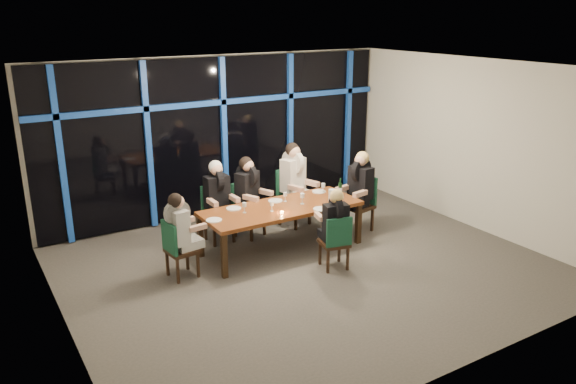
% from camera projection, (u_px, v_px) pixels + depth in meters
% --- Properties ---
extents(room, '(7.04, 7.00, 3.02)m').
position_uv_depth(room, '(310.00, 138.00, 7.98)').
color(room, '#55504B').
rests_on(room, ground).
extents(window_wall, '(6.86, 0.43, 2.94)m').
position_uv_depth(window_wall, '(224.00, 134.00, 10.51)').
color(window_wall, black).
rests_on(window_wall, ground).
extents(dining_table, '(2.60, 1.00, 0.75)m').
position_uv_depth(dining_table, '(282.00, 210.00, 9.05)').
color(dining_table, brown).
rests_on(dining_table, ground).
extents(chair_far_left, '(0.45, 0.45, 0.96)m').
position_uv_depth(chair_far_left, '(216.00, 210.00, 9.50)').
color(chair_far_left, black).
rests_on(chair_far_left, ground).
extents(chair_far_mid, '(0.59, 0.59, 0.96)m').
position_uv_depth(chair_far_mid, '(246.00, 206.00, 9.70)').
color(chair_far_mid, black).
rests_on(chair_far_mid, ground).
extents(chair_far_right, '(0.60, 0.60, 1.04)m').
position_uv_depth(chair_far_right, '(291.00, 193.00, 10.21)').
color(chair_far_right, black).
rests_on(chair_far_right, ground).
extents(chair_end_left, '(0.46, 0.46, 0.89)m').
position_uv_depth(chair_end_left, '(177.00, 247.00, 8.12)').
color(chair_end_left, black).
rests_on(chair_end_left, ground).
extents(chair_end_right, '(0.53, 0.53, 0.99)m').
position_uv_depth(chair_end_right, '(362.00, 200.00, 9.93)').
color(chair_end_right, black).
rests_on(chair_end_right, ground).
extents(chair_near_mid, '(0.48, 0.48, 0.86)m').
position_uv_depth(chair_near_mid, '(336.00, 240.00, 8.40)').
color(chair_near_mid, black).
rests_on(chair_near_mid, ground).
extents(diner_far_left, '(0.48, 0.60, 0.93)m').
position_uv_depth(diner_far_left, '(218.00, 190.00, 9.32)').
color(diner_far_left, black).
rests_on(diner_far_left, ground).
extents(diner_far_mid, '(0.60, 0.66, 0.94)m').
position_uv_depth(diner_far_mid, '(249.00, 185.00, 9.53)').
color(diner_far_mid, black).
rests_on(diner_far_mid, ground).
extents(diner_far_right, '(0.61, 0.71, 1.02)m').
position_uv_depth(diner_far_right, '(295.00, 172.00, 10.03)').
color(diner_far_right, silver).
rests_on(diner_far_right, ground).
extents(diner_end_left, '(0.58, 0.47, 0.86)m').
position_uv_depth(diner_end_left, '(180.00, 223.00, 8.06)').
color(diner_end_left, black).
rests_on(diner_end_left, ground).
extents(diner_end_right, '(0.65, 0.54, 0.96)m').
position_uv_depth(diner_end_right, '(359.00, 180.00, 9.75)').
color(diner_end_right, black).
rests_on(diner_end_right, ground).
extents(diner_near_mid, '(0.48, 0.58, 0.84)m').
position_uv_depth(diner_near_mid, '(335.00, 217.00, 8.35)').
color(diner_near_mid, black).
rests_on(diner_near_mid, ground).
extents(plate_far_left, '(0.24, 0.24, 0.01)m').
position_uv_depth(plate_far_left, '(234.00, 208.00, 8.91)').
color(plate_far_left, white).
rests_on(plate_far_left, dining_table).
extents(plate_far_mid, '(0.24, 0.24, 0.01)m').
position_uv_depth(plate_far_mid, '(275.00, 201.00, 9.27)').
color(plate_far_mid, white).
rests_on(plate_far_mid, dining_table).
extents(plate_far_right, '(0.24, 0.24, 0.01)m').
position_uv_depth(plate_far_right, '(319.00, 192.00, 9.74)').
color(plate_far_right, white).
rests_on(plate_far_right, dining_table).
extents(plate_end_left, '(0.24, 0.24, 0.01)m').
position_uv_depth(plate_end_left, '(214.00, 220.00, 8.41)').
color(plate_end_left, white).
rests_on(plate_end_left, dining_table).
extents(plate_end_right, '(0.24, 0.24, 0.01)m').
position_uv_depth(plate_end_right, '(337.00, 197.00, 9.45)').
color(plate_end_right, white).
rests_on(plate_end_right, dining_table).
extents(plate_near_mid, '(0.24, 0.24, 0.01)m').
position_uv_depth(plate_near_mid, '(321.00, 209.00, 8.88)').
color(plate_near_mid, white).
rests_on(plate_near_mid, dining_table).
extents(wine_bottle, '(0.07, 0.07, 0.31)m').
position_uv_depth(wine_bottle, '(340.00, 189.00, 9.52)').
color(wine_bottle, black).
rests_on(wine_bottle, dining_table).
extents(water_pitcher, '(0.13, 0.11, 0.20)m').
position_uv_depth(water_pitcher, '(332.00, 195.00, 9.24)').
color(water_pitcher, silver).
rests_on(water_pitcher, dining_table).
extents(tea_light, '(0.05, 0.05, 0.03)m').
position_uv_depth(tea_light, '(282.00, 212.00, 8.72)').
color(tea_light, '#F9A54A').
rests_on(tea_light, dining_table).
extents(wine_glass_a, '(0.06, 0.06, 0.16)m').
position_uv_depth(wine_glass_a, '(272.00, 204.00, 8.78)').
color(wine_glass_a, silver).
rests_on(wine_glass_a, dining_table).
extents(wine_glass_b, '(0.06, 0.06, 0.16)m').
position_uv_depth(wine_glass_b, '(285.00, 195.00, 9.23)').
color(wine_glass_b, white).
rests_on(wine_glass_b, dining_table).
extents(wine_glass_c, '(0.07, 0.07, 0.18)m').
position_uv_depth(wine_glass_c, '(302.00, 196.00, 9.10)').
color(wine_glass_c, silver).
rests_on(wine_glass_c, dining_table).
extents(wine_glass_d, '(0.06, 0.06, 0.17)m').
position_uv_depth(wine_glass_d, '(244.00, 205.00, 8.71)').
color(wine_glass_d, white).
rests_on(wine_glass_d, dining_table).
extents(wine_glass_e, '(0.07, 0.07, 0.18)m').
position_uv_depth(wine_glass_e, '(323.00, 186.00, 9.65)').
color(wine_glass_e, silver).
rests_on(wine_glass_e, dining_table).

